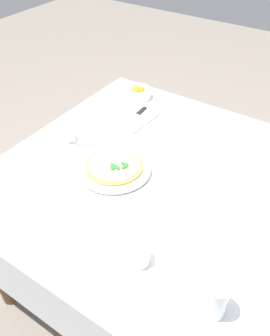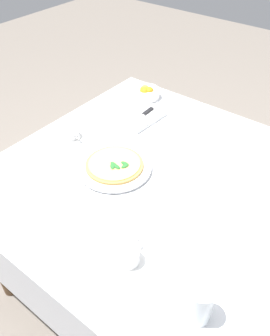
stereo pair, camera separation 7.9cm
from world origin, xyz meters
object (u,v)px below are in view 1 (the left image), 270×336
at_px(coffee_cup_back_corner, 138,256).
at_px(napkin_folded, 136,118).
at_px(pizza_plate, 114,168).
at_px(dinner_knife, 136,116).
at_px(water_glass_far_left, 214,299).
at_px(citrus_bowl, 137,92).
at_px(coffee_cup_left_edge, 66,136).
at_px(pizza, 114,165).

bearing_deg(coffee_cup_back_corner, napkin_folded, -146.12).
bearing_deg(pizza_plate, coffee_cup_back_corner, 45.77).
relative_size(coffee_cup_back_corner, dinner_knife, 0.68).
bearing_deg(dinner_knife, water_glass_far_left, 44.13).
bearing_deg(citrus_bowl, coffee_cup_left_edge, -5.11).
relative_size(pizza_plate, dinner_knife, 1.54).
height_order(pizza_plate, dinner_knife, dinner_knife).
xyz_separation_m(coffee_cup_left_edge, coffee_cup_back_corner, (0.35, 0.62, 0.00)).
height_order(pizza_plate, pizza, pizza).
xyz_separation_m(water_glass_far_left, citrus_bowl, (-0.88, -0.83, -0.03)).
height_order(pizza_plate, citrus_bowl, citrus_bowl).
bearing_deg(coffee_cup_back_corner, pizza_plate, -134.23).
bearing_deg(dinner_knife, coffee_cup_back_corner, 32.23).
relative_size(coffee_cup_back_corner, napkin_folded, 0.58).
height_order(coffee_cup_back_corner, citrus_bowl, citrus_bowl).
distance_m(napkin_folded, citrus_bowl, 0.22).
relative_size(napkin_folded, dinner_knife, 1.17).
bearing_deg(pizza, coffee_cup_left_edge, -97.74).
relative_size(coffee_cup_left_edge, citrus_bowl, 0.88).
bearing_deg(dinner_knife, napkin_folded, 180.00).
relative_size(coffee_cup_back_corner, citrus_bowl, 0.88).
height_order(coffee_cup_back_corner, dinner_knife, coffee_cup_back_corner).
bearing_deg(coffee_cup_left_edge, dinner_knife, 152.56).
distance_m(pizza, citrus_bowl, 0.60).
xyz_separation_m(pizza, citrus_bowl, (-0.55, -0.25, 0.00)).
relative_size(pizza_plate, napkin_folded, 1.32).
bearing_deg(water_glass_far_left, coffee_cup_left_edge, -112.84).
bearing_deg(napkin_folded, coffee_cup_left_edge, -23.42).
distance_m(pizza, coffee_cup_back_corner, 0.44).
xyz_separation_m(pizza, coffee_cup_back_corner, (0.31, 0.32, 0.00)).
relative_size(pizza, napkin_folded, 1.03).
height_order(pizza_plate, water_glass_far_left, water_glass_far_left).
relative_size(coffee_cup_back_corner, water_glass_far_left, 1.05).
xyz_separation_m(pizza, water_glass_far_left, (0.33, 0.57, 0.03)).
bearing_deg(coffee_cup_left_edge, coffee_cup_back_corner, 60.34).
xyz_separation_m(dinner_knife, citrus_bowl, (-0.19, -0.12, 0.00)).
xyz_separation_m(pizza, dinner_knife, (-0.36, -0.13, -0.00)).
bearing_deg(pizza, water_glass_far_left, 60.35).
xyz_separation_m(pizza_plate, dinner_knife, (-0.36, -0.13, 0.01)).
bearing_deg(dinner_knife, coffee_cup_left_edge, -29.20).
bearing_deg(pizza_plate, coffee_cup_left_edge, -97.74).
height_order(napkin_folded, dinner_knife, dinner_knife).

